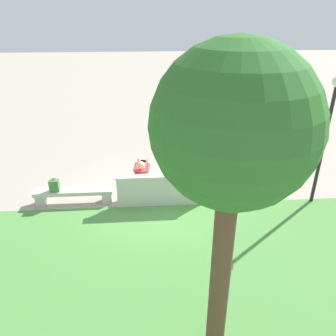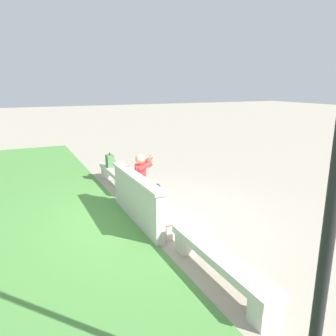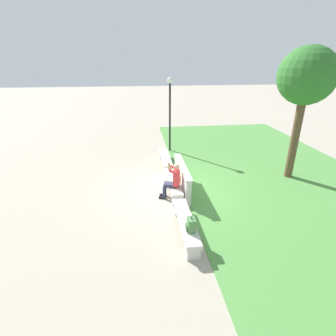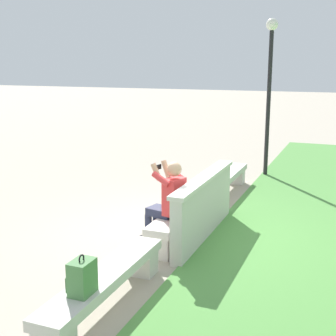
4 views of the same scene
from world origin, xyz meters
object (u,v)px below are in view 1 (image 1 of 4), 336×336
object	(u,v)px
bench_mid	(74,194)
person_photographer	(142,178)
tree_left_background	(234,132)
bench_main	(242,188)
lamp_post	(328,124)
backpack	(55,186)
bench_near	(160,191)

from	to	relation	value
bench_mid	person_photographer	xyz separation A→B (m)	(-2.06, -0.07, 0.43)
tree_left_background	bench_main	bearing A→B (deg)	-110.76
person_photographer	lamp_post	world-z (taller)	lamp_post
backpack	lamp_post	distance (m)	7.93
lamp_post	bench_mid	bearing A→B (deg)	-3.77
bench_mid	tree_left_background	bearing A→B (deg)	123.28
person_photographer	bench_near	bearing A→B (deg)	171.68
bench_main	bench_near	xyz separation A→B (m)	(2.57, 0.00, 0.00)
bench_main	bench_near	distance (m)	2.57
bench_main	person_photographer	xyz separation A→B (m)	(3.09, -0.07, 0.43)
bench_main	backpack	world-z (taller)	backpack
bench_near	person_photographer	bearing A→B (deg)	-8.32
bench_main	tree_left_background	size ratio (longest dim) A/B	0.46
backpack	bench_mid	bearing A→B (deg)	-176.80
bench_mid	tree_left_background	distance (m)	6.97
bench_mid	lamp_post	size ratio (longest dim) A/B	0.62
bench_main	lamp_post	bearing A→B (deg)	166.90
backpack	tree_left_background	size ratio (longest dim) A/B	0.08
bench_mid	lamp_post	bearing A→B (deg)	176.23
backpack	tree_left_background	world-z (taller)	tree_left_background
person_photographer	bench_main	bearing A→B (deg)	178.61
bench_main	lamp_post	distance (m)	3.00
tree_left_background	lamp_post	xyz separation A→B (m)	(-3.92, -4.50, -1.47)
bench_near	bench_main	bearing A→B (deg)	180.00
bench_near	person_photographer	distance (m)	0.67
bench_near	bench_mid	size ratio (longest dim) A/B	1.00
bench_near	bench_mid	bearing A→B (deg)	0.00
bench_mid	person_photographer	size ratio (longest dim) A/B	1.76
lamp_post	bench_near	bearing A→B (deg)	-5.86
bench_mid	backpack	world-z (taller)	backpack
tree_left_background	person_photographer	bearing A→B (deg)	-76.61
person_photographer	tree_left_background	size ratio (longest dim) A/B	0.26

